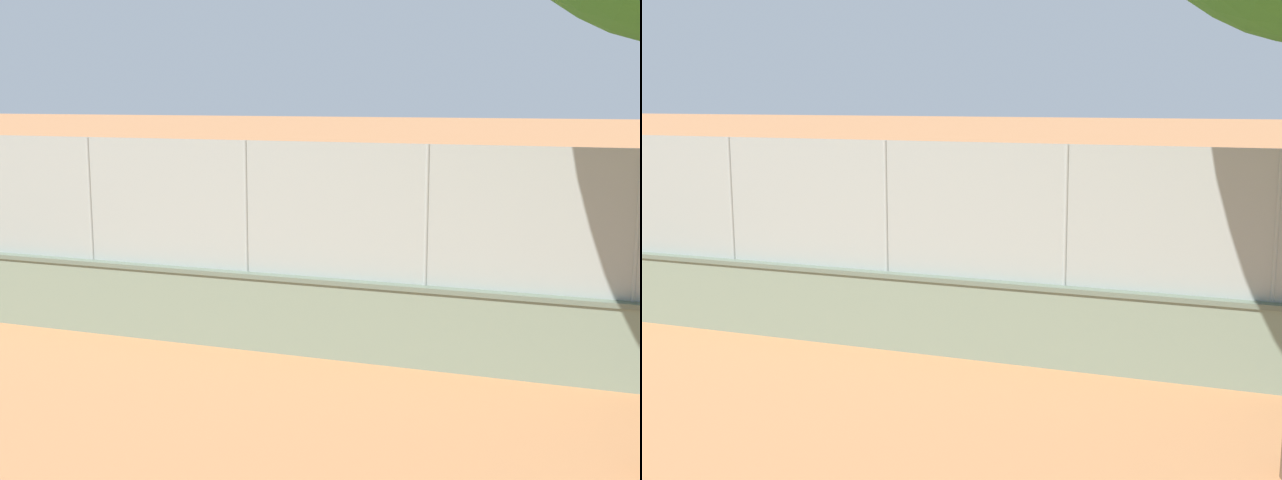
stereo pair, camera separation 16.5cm
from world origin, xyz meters
The scene contains 9 objects.
ground_plane centered at (0.00, 0.00, 0.00)m, with size 260.00×260.00×0.00m, color #A36B42.
perimeter_wall centered at (-0.13, 9.10, 0.69)m, with size 31.91×1.23×1.36m.
fence_panel_on_wall centered at (-0.13, 9.10, 2.49)m, with size 31.33×0.82×2.26m.
player_crossing_court centered at (-5.49, 0.78, 0.90)m, with size 0.72×1.23×1.53m.
player_near_wall_returning centered at (5.46, 1.48, 1.02)m, with size 0.75×1.15×1.72m.
player_baseline_waiting centered at (-0.30, 3.91, 0.87)m, with size 0.67×0.80×1.49m.
sports_ball centered at (-4.21, 2.31, 0.80)m, with size 0.08×0.08×0.08m, color #3399D8.
spare_ball_by_wall centered at (0.49, 8.07, 0.10)m, with size 0.20×0.20×0.20m, color orange.
courtside_bench centered at (-5.38, 7.64, 0.46)m, with size 1.61×0.42×0.87m.
Camera 2 is at (-5.85, 21.96, 4.39)m, focal length 46.51 mm.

